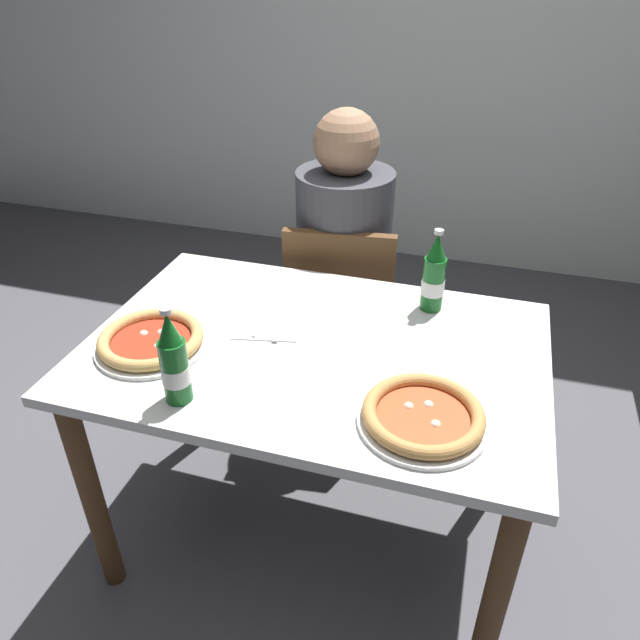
# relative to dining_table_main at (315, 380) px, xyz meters

# --- Properties ---
(ground_plane) EXTENTS (8.00, 8.00, 0.00)m
(ground_plane) POSITION_rel_dining_table_main_xyz_m (0.00, 0.00, -0.64)
(ground_plane) COLOR #4C4C51
(back_wall_tiled) EXTENTS (7.00, 0.10, 2.60)m
(back_wall_tiled) POSITION_rel_dining_table_main_xyz_m (0.00, 2.20, 0.66)
(back_wall_tiled) COLOR silver
(back_wall_tiled) RESTS_ON ground_plane
(dining_table_main) EXTENTS (1.20, 0.80, 0.75)m
(dining_table_main) POSITION_rel_dining_table_main_xyz_m (0.00, 0.00, 0.00)
(dining_table_main) COLOR silver
(dining_table_main) RESTS_ON ground_plane
(chair_behind_table) EXTENTS (0.45, 0.45, 0.85)m
(chair_behind_table) POSITION_rel_dining_table_main_xyz_m (-0.08, 0.61, -0.15)
(chair_behind_table) COLOR brown
(chair_behind_table) RESTS_ON ground_plane
(diner_seated) EXTENTS (0.34, 0.34, 1.21)m
(diner_seated) POSITION_rel_dining_table_main_xyz_m (-0.09, 0.66, -0.05)
(diner_seated) COLOR #2D3342
(diner_seated) RESTS_ON ground_plane
(pizza_margherita_near) EXTENTS (0.29, 0.29, 0.04)m
(pizza_margherita_near) POSITION_rel_dining_table_main_xyz_m (-0.41, -0.13, 0.14)
(pizza_margherita_near) COLOR white
(pizza_margherita_near) RESTS_ON dining_table_main
(pizza_marinara_far) EXTENTS (0.29, 0.29, 0.04)m
(pizza_marinara_far) POSITION_rel_dining_table_main_xyz_m (0.32, -0.22, 0.14)
(pizza_marinara_far) COLOR white
(pizza_marinara_far) RESTS_ON dining_table_main
(beer_bottle_left) EXTENTS (0.07, 0.07, 0.25)m
(beer_bottle_left) POSITION_rel_dining_table_main_xyz_m (0.27, 0.28, 0.22)
(beer_bottle_left) COLOR #14591E
(beer_bottle_left) RESTS_ON dining_table_main
(beer_bottle_center) EXTENTS (0.07, 0.07, 0.25)m
(beer_bottle_center) POSITION_rel_dining_table_main_xyz_m (-0.24, -0.30, 0.22)
(beer_bottle_center) COLOR #14591E
(beer_bottle_center) RESTS_ON dining_table_main
(napkin_with_cutlery) EXTENTS (0.21, 0.21, 0.01)m
(napkin_with_cutlery) POSITION_rel_dining_table_main_xyz_m (-0.16, 0.07, 0.12)
(napkin_with_cutlery) COLOR white
(napkin_with_cutlery) RESTS_ON dining_table_main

